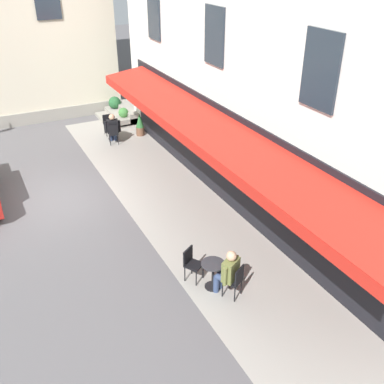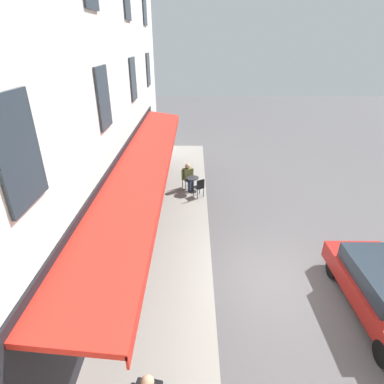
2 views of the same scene
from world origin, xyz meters
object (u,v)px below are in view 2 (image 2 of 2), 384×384
Objects in this scene: cafe_chair_black_by_window at (199,186)px; seated_patron_in_olive at (188,176)px; cafe_table_mid_terrace at (192,183)px; cafe_chair_black_kerbside at (186,177)px.

cafe_chair_black_by_window is 1.06m from seated_patron_in_olive.
cafe_table_mid_terrace is at bearing 29.60° from seated_patron_in_olive.
cafe_chair_black_kerbside is at bearing -149.45° from cafe_chair_black_by_window.
seated_patron_in_olive is (-0.36, -0.21, 0.21)m from cafe_table_mid_terrace.
cafe_chair_black_kerbside reaches higher than cafe_table_mid_terrace.
cafe_table_mid_terrace is 0.82× the size of cafe_chair_black_by_window.
seated_patron_in_olive is at bearing -149.25° from cafe_chair_black_by_window.
cafe_chair_black_by_window is at bearing 30.75° from seated_patron_in_olive.
seated_patron_in_olive is (0.19, 0.11, 0.15)m from cafe_chair_black_kerbside.
seated_patron_in_olive is at bearing 29.60° from cafe_chair_black_kerbside.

